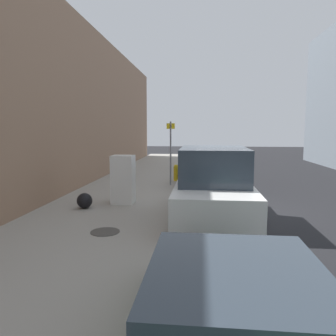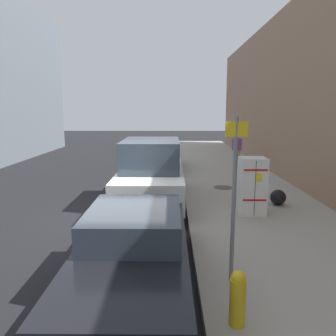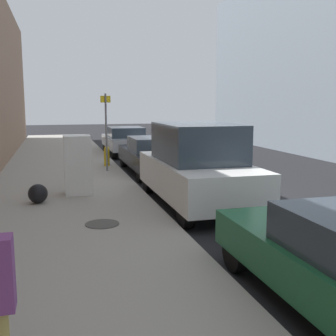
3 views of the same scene
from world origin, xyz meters
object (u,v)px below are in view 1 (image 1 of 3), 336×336
object	(u,v)px
parked_sedan_green	(233,324)
parked_sedan_silver	(207,160)
discarded_refrigerator	(123,179)
parked_van_white	(213,186)
parked_sedan_dark	(209,173)
fire_hydrant	(176,172)
trash_bag	(85,201)
street_sign_post	(171,150)

from	to	relation	value
parked_sedan_green	parked_sedan_silver	world-z (taller)	parked_sedan_silver
discarded_refrigerator	parked_sedan_silver	world-z (taller)	discarded_refrigerator
parked_van_white	parked_sedan_dark	world-z (taller)	parked_van_white
discarded_refrigerator	parked_sedan_green	bearing A→B (deg)	-68.61
parked_sedan_dark	fire_hydrant	bearing A→B (deg)	141.62
parked_sedan_dark	parked_sedan_green	bearing A→B (deg)	-90.00
fire_hydrant	parked_sedan_green	size ratio (longest dim) A/B	0.17
parked_sedan_green	parked_sedan_silver	distance (m)	17.20
parked_sedan_dark	discarded_refrigerator	bearing A→B (deg)	-128.35
parked_sedan_silver	parked_sedan_dark	bearing A→B (deg)	-90.00
fire_hydrant	parked_van_white	size ratio (longest dim) A/B	0.16
parked_van_white	discarded_refrigerator	bearing A→B (deg)	153.08
parked_sedan_dark	trash_bag	bearing A→B (deg)	-131.07
street_sign_post	parked_sedan_silver	xyz separation A→B (m)	(1.68, 6.04, -0.98)
parked_sedan_green	parked_sedan_silver	xyz separation A→B (m)	(-0.00, 17.20, 0.03)
discarded_refrigerator	parked_sedan_silver	distance (m)	10.18
parked_sedan_dark	parked_sedan_silver	xyz separation A→B (m)	(-0.00, 6.05, 0.03)
parked_sedan_dark	parked_sedan_silver	world-z (taller)	parked_sedan_silver
street_sign_post	parked_sedan_green	bearing A→B (deg)	-81.42
parked_sedan_green	fire_hydrant	bearing A→B (deg)	97.11
discarded_refrigerator	parked_van_white	xyz separation A→B (m)	(2.92, -1.48, 0.08)
parked_van_white	fire_hydrant	bearing A→B (deg)	103.57
trash_bag	parked_van_white	world-z (taller)	parked_van_white
street_sign_post	parked_sedan_green	xyz separation A→B (m)	(1.68, -11.16, -1.02)
parked_sedan_silver	parked_van_white	bearing A→B (deg)	-90.00
fire_hydrant	parked_sedan_green	xyz separation A→B (m)	(1.54, -12.37, 0.14)
fire_hydrant	parked_sedan_dark	world-z (taller)	parked_sedan_dark
fire_hydrant	parked_sedan_silver	world-z (taller)	parked_sedan_silver
parked_van_white	parked_sedan_green	bearing A→B (deg)	-90.00
street_sign_post	parked_sedan_silver	world-z (taller)	street_sign_post
parked_sedan_green	parked_van_white	distance (m)	5.98
parked_van_white	street_sign_post	bearing A→B (deg)	107.99
street_sign_post	parked_van_white	bearing A→B (deg)	-72.01
parked_sedan_dark	street_sign_post	bearing A→B (deg)	179.52
trash_bag	parked_sedan_silver	bearing A→B (deg)	69.52
discarded_refrigerator	trash_bag	world-z (taller)	discarded_refrigerator
parked_van_white	parked_sedan_dark	size ratio (longest dim) A/B	1.03
fire_hydrant	trash_bag	distance (m)	6.25
trash_bag	discarded_refrigerator	bearing A→B (deg)	39.32
trash_bag	parked_sedan_green	xyz separation A→B (m)	(3.96, -6.61, 0.30)
fire_hydrant	parked_sedan_green	bearing A→B (deg)	-82.89
parked_van_white	parked_sedan_silver	world-z (taller)	parked_van_white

